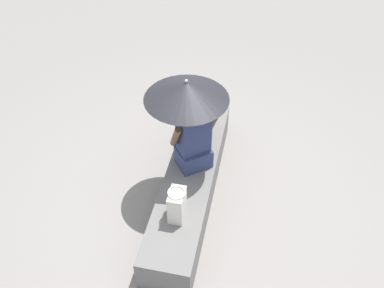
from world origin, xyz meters
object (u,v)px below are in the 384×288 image
parasol (186,91)px  handbag_black (177,205)px  tote_bag_canvas (198,123)px  person_seated (194,138)px

parasol → handbag_black: size_ratio=2.99×
tote_bag_canvas → parasol: bearing=176.9°
person_seated → tote_bag_canvas: (0.53, 0.05, -0.24)m
parasol → tote_bag_canvas: (0.49, -0.03, -0.80)m
person_seated → tote_bag_canvas: 0.58m
handbag_black → tote_bag_canvas: (1.25, 0.04, -0.03)m
tote_bag_canvas → person_seated: bearing=-174.4°
handbag_black → tote_bag_canvas: handbag_black is taller
parasol → person_seated: bearing=-113.0°
parasol → tote_bag_canvas: 0.94m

